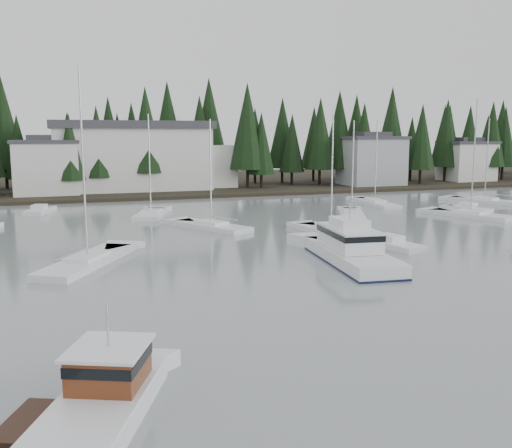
# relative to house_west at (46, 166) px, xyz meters

# --- Properties ---
(far_shore_land) EXTENTS (240.00, 54.00, 1.00)m
(far_shore_land) POSITION_rel_house_west_xyz_m (18.00, 18.00, -4.65)
(far_shore_land) COLOR black
(far_shore_land) RESTS_ON ground
(conifer_treeline) EXTENTS (200.00, 22.00, 20.00)m
(conifer_treeline) POSITION_rel_house_west_xyz_m (18.00, 7.00, -4.65)
(conifer_treeline) COLOR black
(conifer_treeline) RESTS_ON ground
(house_west) EXTENTS (9.54, 7.42, 8.75)m
(house_west) POSITION_rel_house_west_xyz_m (0.00, 0.00, 0.00)
(house_west) COLOR silver
(house_west) RESTS_ON ground
(house_east_a) EXTENTS (10.60, 8.48, 9.25)m
(house_east_a) POSITION_rel_house_west_xyz_m (54.00, -1.00, 0.25)
(house_east_a) COLOR #999EA0
(house_east_a) RESTS_ON ground
(house_east_b) EXTENTS (9.54, 7.42, 8.25)m
(house_east_b) POSITION_rel_house_west_xyz_m (76.00, 1.00, -0.25)
(house_east_b) COLOR silver
(house_east_b) RESTS_ON ground
(harbor_inn) EXTENTS (29.50, 11.50, 10.90)m
(harbor_inn) POSITION_rel_house_west_xyz_m (15.04, 3.34, 1.12)
(harbor_inn) COLOR silver
(harbor_inn) RESTS_ON ground
(lobster_boat_brown) EXTENTS (6.22, 8.83, 4.16)m
(lobster_boat_brown) POSITION_rel_house_west_xyz_m (2.78, -71.81, -4.18)
(lobster_boat_brown) COLOR white
(lobster_boat_brown) RESTS_ON ground
(cabin_cruiser_center) EXTENTS (4.89, 12.00, 5.01)m
(cabin_cruiser_center) POSITION_rel_house_west_xyz_m (22.02, -53.34, -3.90)
(cabin_cruiser_center) COLOR white
(cabin_cruiser_center) RESTS_ON ground
(sailboat_0) EXTENTS (6.43, 9.94, 12.01)m
(sailboat_0) POSITION_rel_house_west_xyz_m (57.10, -26.37, -4.60)
(sailboat_0) COLOR white
(sailboat_0) RESTS_ON ground
(sailboat_2) EXTENTS (3.35, 10.68, 11.82)m
(sailboat_2) POSITION_rel_house_west_xyz_m (41.56, -23.62, -4.60)
(sailboat_2) COLOR white
(sailboat_2) RESTS_ON ground
(sailboat_4) EXTENTS (5.29, 8.79, 12.13)m
(sailboat_4) POSITION_rel_house_west_xyz_m (11.63, -24.76, -4.59)
(sailboat_4) COLOR white
(sailboat_4) RESTS_ON ground
(sailboat_5) EXTENTS (4.01, 9.51, 11.79)m
(sailboat_5) POSITION_rel_house_west_xyz_m (25.93, -42.17, -4.59)
(sailboat_5) COLOR white
(sailboat_5) RESTS_ON ground
(sailboat_6) EXTENTS (6.30, 9.90, 13.75)m
(sailboat_6) POSITION_rel_house_west_xyz_m (46.06, -37.06, -4.59)
(sailboat_6) COLOR white
(sailboat_6) RESTS_ON ground
(sailboat_7) EXTENTS (6.79, 9.42, 11.33)m
(sailboat_7) POSITION_rel_house_west_xyz_m (16.04, -35.36, -4.60)
(sailboat_7) COLOR white
(sailboat_7) RESTS_ON ground
(sailboat_9) EXTENTS (6.22, 9.45, 11.44)m
(sailboat_9) POSITION_rel_house_west_xyz_m (33.38, -32.37, -4.60)
(sailboat_9) COLOR white
(sailboat_9) RESTS_ON ground
(sailboat_10) EXTENTS (7.86, 10.91, 14.56)m
(sailboat_10) POSITION_rel_house_west_xyz_m (3.61, -47.88, -4.58)
(sailboat_10) COLOR white
(sailboat_10) RESTS_ON ground
(runabout_1) EXTENTS (3.53, 6.75, 1.42)m
(runabout_1) POSITION_rel_house_west_xyz_m (27.92, -49.25, -4.52)
(runabout_1) COLOR white
(runabout_1) RESTS_ON ground
(runabout_3) EXTENTS (3.70, 5.50, 1.42)m
(runabout_3) POSITION_rel_house_west_xyz_m (-0.60, -17.69, -4.52)
(runabout_3) COLOR white
(runabout_3) RESTS_ON ground
(runabout_4) EXTENTS (3.95, 6.00, 1.42)m
(runabout_4) POSITION_rel_house_west_xyz_m (49.27, -32.63, -4.52)
(runabout_4) COLOR white
(runabout_4) RESTS_ON ground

